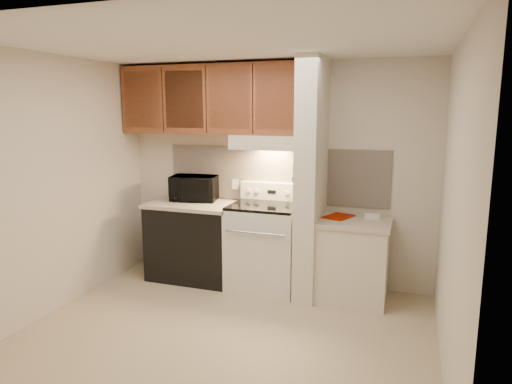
% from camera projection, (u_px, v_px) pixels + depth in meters
% --- Properties ---
extents(floor, '(3.60, 3.60, 0.00)m').
position_uv_depth(floor, '(225.00, 333.00, 4.09)').
color(floor, tan).
rests_on(floor, ground).
extents(ceiling, '(3.60, 3.60, 0.00)m').
position_uv_depth(ceiling, '(222.00, 43.00, 3.64)').
color(ceiling, white).
rests_on(ceiling, wall_back).
extents(wall_back, '(3.60, 2.50, 0.02)m').
position_uv_depth(wall_back, '(274.00, 173.00, 5.26)').
color(wall_back, beige).
rests_on(wall_back, floor).
extents(wall_left, '(0.02, 3.00, 2.50)m').
position_uv_depth(wall_left, '(53.00, 185.00, 4.44)').
color(wall_left, beige).
rests_on(wall_left, floor).
extents(wall_right, '(0.02, 3.00, 2.50)m').
position_uv_depth(wall_right, '(454.00, 212.00, 3.29)').
color(wall_right, beige).
rests_on(wall_right, floor).
extents(backsplash, '(2.60, 0.02, 0.63)m').
position_uv_depth(backsplash, '(274.00, 175.00, 5.25)').
color(backsplash, beige).
rests_on(backsplash, wall_back).
extents(range_body, '(0.76, 0.65, 0.92)m').
position_uv_depth(range_body, '(265.00, 248.00, 5.08)').
color(range_body, silver).
rests_on(range_body, floor).
extents(oven_window, '(0.50, 0.01, 0.30)m').
position_uv_depth(oven_window, '(256.00, 252.00, 4.78)').
color(oven_window, black).
rests_on(oven_window, range_body).
extents(oven_handle, '(0.65, 0.02, 0.02)m').
position_uv_depth(oven_handle, '(254.00, 233.00, 4.70)').
color(oven_handle, silver).
rests_on(oven_handle, range_body).
extents(cooktop, '(0.74, 0.64, 0.03)m').
position_uv_depth(cooktop, '(265.00, 206.00, 4.99)').
color(cooktop, black).
rests_on(cooktop, range_body).
extents(range_backguard, '(0.76, 0.08, 0.20)m').
position_uv_depth(range_backguard, '(273.00, 191.00, 5.24)').
color(range_backguard, silver).
rests_on(range_backguard, range_body).
extents(range_display, '(0.10, 0.01, 0.04)m').
position_uv_depth(range_display, '(272.00, 192.00, 5.20)').
color(range_display, black).
rests_on(range_display, range_backguard).
extents(range_knob_left_outer, '(0.05, 0.02, 0.05)m').
position_uv_depth(range_knob_left_outer, '(249.00, 191.00, 5.29)').
color(range_knob_left_outer, silver).
rests_on(range_knob_left_outer, range_backguard).
extents(range_knob_left_inner, '(0.05, 0.02, 0.05)m').
position_uv_depth(range_knob_left_inner, '(257.00, 191.00, 5.25)').
color(range_knob_left_inner, silver).
rests_on(range_knob_left_inner, range_backguard).
extents(range_knob_right_inner, '(0.05, 0.02, 0.05)m').
position_uv_depth(range_knob_right_inner, '(287.00, 193.00, 5.14)').
color(range_knob_right_inner, silver).
rests_on(range_knob_right_inner, range_backguard).
extents(range_knob_right_outer, '(0.05, 0.02, 0.05)m').
position_uv_depth(range_knob_right_outer, '(295.00, 193.00, 5.11)').
color(range_knob_right_outer, silver).
rests_on(range_knob_right_outer, range_backguard).
extents(dishwasher_front, '(1.00, 0.63, 0.87)m').
position_uv_depth(dishwasher_front, '(194.00, 242.00, 5.37)').
color(dishwasher_front, black).
rests_on(dishwasher_front, floor).
extents(left_countertop, '(1.04, 0.67, 0.04)m').
position_uv_depth(left_countertop, '(193.00, 204.00, 5.29)').
color(left_countertop, beige).
rests_on(left_countertop, dishwasher_front).
extents(spoon_rest, '(0.20, 0.13, 0.01)m').
position_uv_depth(spoon_rest, '(189.00, 198.00, 5.53)').
color(spoon_rest, black).
rests_on(spoon_rest, left_countertop).
extents(teal_jar, '(0.11, 0.11, 0.10)m').
position_uv_depth(teal_jar, '(174.00, 197.00, 5.37)').
color(teal_jar, '#195B50').
rests_on(teal_jar, left_countertop).
extents(outlet, '(0.08, 0.01, 0.12)m').
position_uv_depth(outlet, '(235.00, 184.00, 5.42)').
color(outlet, beige).
rests_on(outlet, backsplash).
extents(microwave, '(0.59, 0.46, 0.30)m').
position_uv_depth(microwave, '(195.00, 188.00, 5.41)').
color(microwave, black).
rests_on(microwave, left_countertop).
extents(partition_pillar, '(0.22, 0.70, 2.50)m').
position_uv_depth(partition_pillar, '(311.00, 180.00, 4.77)').
color(partition_pillar, silver).
rests_on(partition_pillar, floor).
extents(pillar_trim, '(0.01, 0.70, 0.04)m').
position_uv_depth(pillar_trim, '(301.00, 175.00, 4.80)').
color(pillar_trim, brown).
rests_on(pillar_trim, partition_pillar).
extents(knife_strip, '(0.02, 0.42, 0.04)m').
position_uv_depth(knife_strip, '(299.00, 173.00, 4.75)').
color(knife_strip, black).
rests_on(knife_strip, partition_pillar).
extents(knife_blade_a, '(0.01, 0.03, 0.16)m').
position_uv_depth(knife_blade_a, '(294.00, 185.00, 4.61)').
color(knife_blade_a, silver).
rests_on(knife_blade_a, knife_strip).
extents(knife_handle_a, '(0.02, 0.02, 0.10)m').
position_uv_depth(knife_handle_a, '(294.00, 171.00, 4.58)').
color(knife_handle_a, black).
rests_on(knife_handle_a, knife_strip).
extents(knife_blade_b, '(0.01, 0.04, 0.18)m').
position_uv_depth(knife_blade_b, '(296.00, 185.00, 4.69)').
color(knife_blade_b, silver).
rests_on(knife_blade_b, knife_strip).
extents(knife_handle_b, '(0.02, 0.02, 0.10)m').
position_uv_depth(knife_handle_b, '(296.00, 169.00, 4.68)').
color(knife_handle_b, black).
rests_on(knife_handle_b, knife_strip).
extents(knife_blade_c, '(0.01, 0.04, 0.20)m').
position_uv_depth(knife_blade_c, '(298.00, 185.00, 4.77)').
color(knife_blade_c, silver).
rests_on(knife_blade_c, knife_strip).
extents(knife_handle_c, '(0.02, 0.02, 0.10)m').
position_uv_depth(knife_handle_c, '(298.00, 169.00, 4.75)').
color(knife_handle_c, black).
rests_on(knife_handle_c, knife_strip).
extents(knife_blade_d, '(0.01, 0.04, 0.16)m').
position_uv_depth(knife_blade_d, '(300.00, 182.00, 4.85)').
color(knife_blade_d, silver).
rests_on(knife_blade_d, knife_strip).
extents(knife_handle_d, '(0.02, 0.02, 0.10)m').
position_uv_depth(knife_handle_d, '(300.00, 168.00, 4.82)').
color(knife_handle_d, black).
rests_on(knife_handle_d, knife_strip).
extents(knife_blade_e, '(0.01, 0.04, 0.18)m').
position_uv_depth(knife_blade_e, '(301.00, 182.00, 4.91)').
color(knife_blade_e, silver).
rests_on(knife_blade_e, knife_strip).
extents(knife_handle_e, '(0.02, 0.02, 0.10)m').
position_uv_depth(knife_handle_e, '(302.00, 167.00, 4.90)').
color(knife_handle_e, black).
rests_on(knife_handle_e, knife_strip).
extents(oven_mitt, '(0.03, 0.11, 0.27)m').
position_uv_depth(oven_mitt, '(303.00, 184.00, 4.98)').
color(oven_mitt, gray).
rests_on(oven_mitt, partition_pillar).
extents(right_cab_base, '(0.70, 0.60, 0.81)m').
position_uv_depth(right_cab_base, '(353.00, 262.00, 4.77)').
color(right_cab_base, beige).
rests_on(right_cab_base, floor).
extents(right_countertop, '(0.74, 0.64, 0.04)m').
position_uv_depth(right_countertop, '(354.00, 222.00, 4.70)').
color(right_countertop, beige).
rests_on(right_countertop, right_cab_base).
extents(red_folder, '(0.33, 0.38, 0.01)m').
position_uv_depth(red_folder, '(338.00, 216.00, 4.84)').
color(red_folder, '#981800').
rests_on(red_folder, right_countertop).
extents(white_box, '(0.17, 0.13, 0.04)m').
position_uv_depth(white_box, '(372.00, 216.00, 4.79)').
color(white_box, white).
rests_on(white_box, right_countertop).
extents(range_hood, '(0.78, 0.44, 0.15)m').
position_uv_depth(range_hood, '(269.00, 142.00, 4.99)').
color(range_hood, beige).
rests_on(range_hood, upper_cabinets).
extents(hood_lip, '(0.78, 0.04, 0.06)m').
position_uv_depth(hood_lip, '(263.00, 148.00, 4.80)').
color(hood_lip, beige).
rests_on(hood_lip, range_hood).
extents(upper_cabinets, '(2.18, 0.33, 0.77)m').
position_uv_depth(upper_cabinets, '(212.00, 100.00, 5.17)').
color(upper_cabinets, brown).
rests_on(upper_cabinets, wall_back).
extents(cab_door_a, '(0.46, 0.01, 0.63)m').
position_uv_depth(cab_door_a, '(142.00, 100.00, 5.28)').
color(cab_door_a, brown).
rests_on(cab_door_a, upper_cabinets).
extents(cab_gap_a, '(0.01, 0.01, 0.73)m').
position_uv_depth(cab_gap_a, '(163.00, 100.00, 5.19)').
color(cab_gap_a, black).
rests_on(cab_gap_a, upper_cabinets).
extents(cab_door_b, '(0.46, 0.01, 0.63)m').
position_uv_depth(cab_door_b, '(184.00, 100.00, 5.11)').
color(cab_door_b, brown).
rests_on(cab_door_b, upper_cabinets).
extents(cab_gap_b, '(0.01, 0.01, 0.73)m').
position_uv_depth(cab_gap_b, '(206.00, 99.00, 5.02)').
color(cab_gap_b, black).
rests_on(cab_gap_b, upper_cabinets).
extents(cab_door_c, '(0.46, 0.01, 0.63)m').
position_uv_depth(cab_door_c, '(229.00, 99.00, 4.93)').
color(cab_door_c, brown).
rests_on(cab_door_c, upper_cabinets).
extents(cab_gap_c, '(0.01, 0.01, 0.73)m').
position_uv_depth(cab_gap_c, '(253.00, 99.00, 4.84)').
color(cab_gap_c, black).
rests_on(cab_gap_c, upper_cabinets).
extents(cab_door_d, '(0.46, 0.01, 0.63)m').
position_uv_depth(cab_door_d, '(277.00, 99.00, 4.76)').
color(cab_door_d, brown).
rests_on(cab_door_d, upper_cabinets).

